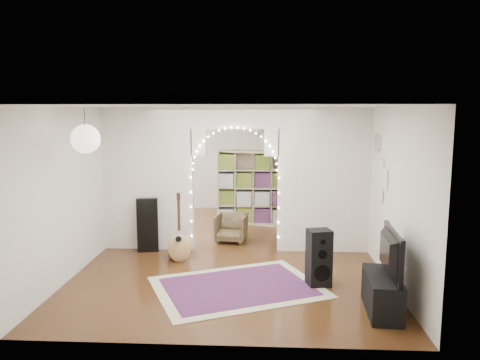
{
  "coord_description": "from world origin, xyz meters",
  "views": [
    {
      "loc": [
        0.56,
        -8.69,
        2.63
      ],
      "look_at": [
        0.08,
        0.3,
        1.3
      ],
      "focal_mm": 35.0,
      "sensor_mm": 36.0,
      "label": 1
    }
  ],
  "objects_px": {
    "bookcase": "(253,187)",
    "dining_chair_left": "(231,228)",
    "acoustic_guitar": "(179,237)",
    "media_console": "(382,294)",
    "floor_speaker": "(319,258)",
    "dining_chair_right": "(292,219)",
    "dining_table": "(259,190)"
  },
  "relations": [
    {
      "from": "acoustic_guitar",
      "to": "dining_table",
      "type": "bearing_deg",
      "value": 55.7
    },
    {
      "from": "floor_speaker",
      "to": "dining_chair_right",
      "type": "height_order",
      "value": "floor_speaker"
    },
    {
      "from": "dining_chair_left",
      "to": "dining_chair_right",
      "type": "xyz_separation_m",
      "value": [
        1.27,
        0.95,
        -0.03
      ]
    },
    {
      "from": "bookcase",
      "to": "dining_chair_right",
      "type": "relative_size",
      "value": 3.06
    },
    {
      "from": "dining_chair_left",
      "to": "dining_chair_right",
      "type": "relative_size",
      "value": 1.11
    },
    {
      "from": "bookcase",
      "to": "dining_chair_right",
      "type": "height_order",
      "value": "bookcase"
    },
    {
      "from": "dining_table",
      "to": "media_console",
      "type": "bearing_deg",
      "value": -76.85
    },
    {
      "from": "media_console",
      "to": "acoustic_guitar",
      "type": "bearing_deg",
      "value": 152.09
    },
    {
      "from": "media_console",
      "to": "dining_chair_left",
      "type": "distance_m",
      "value": 3.94
    },
    {
      "from": "floor_speaker",
      "to": "dining_chair_left",
      "type": "bearing_deg",
      "value": 108.21
    },
    {
      "from": "floor_speaker",
      "to": "dining_chair_right",
      "type": "bearing_deg",
      "value": 79.53
    },
    {
      "from": "acoustic_guitar",
      "to": "dining_table",
      "type": "distance_m",
      "value": 3.91
    },
    {
      "from": "acoustic_guitar",
      "to": "dining_chair_left",
      "type": "bearing_deg",
      "value": 45.27
    },
    {
      "from": "dining_table",
      "to": "dining_chair_right",
      "type": "bearing_deg",
      "value": -64.76
    },
    {
      "from": "dining_chair_left",
      "to": "acoustic_guitar",
      "type": "bearing_deg",
      "value": -112.56
    },
    {
      "from": "acoustic_guitar",
      "to": "dining_table",
      "type": "xyz_separation_m",
      "value": [
        1.33,
        3.67,
        0.22
      ]
    },
    {
      "from": "acoustic_guitar",
      "to": "dining_chair_right",
      "type": "distance_m",
      "value": 3.13
    },
    {
      "from": "floor_speaker",
      "to": "acoustic_guitar",
      "type": "bearing_deg",
      "value": 142.88
    },
    {
      "from": "acoustic_guitar",
      "to": "bookcase",
      "type": "height_order",
      "value": "bookcase"
    },
    {
      "from": "acoustic_guitar",
      "to": "media_console",
      "type": "xyz_separation_m",
      "value": [
        3.04,
        -1.88,
        -0.21
      ]
    },
    {
      "from": "media_console",
      "to": "dining_chair_right",
      "type": "relative_size",
      "value": 1.78
    },
    {
      "from": "acoustic_guitar",
      "to": "dining_chair_right",
      "type": "height_order",
      "value": "acoustic_guitar"
    },
    {
      "from": "media_console",
      "to": "bookcase",
      "type": "bearing_deg",
      "value": 114.45
    },
    {
      "from": "dining_table",
      "to": "dining_chair_right",
      "type": "height_order",
      "value": "dining_table"
    },
    {
      "from": "media_console",
      "to": "bookcase",
      "type": "relative_size",
      "value": 0.58
    },
    {
      "from": "acoustic_guitar",
      "to": "media_console",
      "type": "height_order",
      "value": "acoustic_guitar"
    },
    {
      "from": "media_console",
      "to": "bookcase",
      "type": "height_order",
      "value": "bookcase"
    },
    {
      "from": "dining_chair_left",
      "to": "dining_table",
      "type": "bearing_deg",
      "value": 84.95
    },
    {
      "from": "floor_speaker",
      "to": "dining_chair_left",
      "type": "distance_m",
      "value": 2.79
    },
    {
      "from": "bookcase",
      "to": "dining_chair_left",
      "type": "height_order",
      "value": "bookcase"
    },
    {
      "from": "dining_table",
      "to": "dining_chair_left",
      "type": "xyz_separation_m",
      "value": [
        -0.52,
        -2.29,
        -0.4
      ]
    },
    {
      "from": "media_console",
      "to": "dining_chair_right",
      "type": "distance_m",
      "value": 4.31
    }
  ]
}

